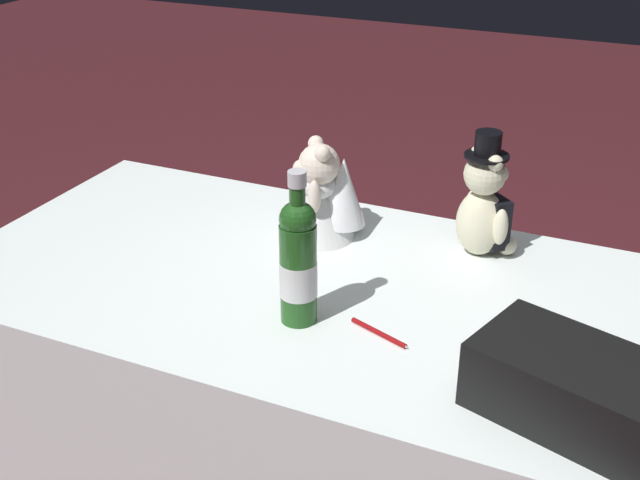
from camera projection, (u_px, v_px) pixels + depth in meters
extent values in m
cube|color=white|center=(320.00, 416.00, 1.94)|extent=(1.67, 0.85, 0.76)
ellipsoid|color=beige|center=(480.00, 223.00, 1.85)|extent=(0.11, 0.10, 0.16)
cube|color=black|center=(491.00, 220.00, 1.86)|extent=(0.10, 0.10, 0.12)
sphere|color=beige|center=(485.00, 174.00, 1.80)|extent=(0.10, 0.10, 0.10)
sphere|color=beige|center=(500.00, 174.00, 1.81)|extent=(0.04, 0.04, 0.04)
sphere|color=beige|center=(495.00, 163.00, 1.75)|extent=(0.04, 0.04, 0.04)
sphere|color=beige|center=(478.00, 153.00, 1.81)|extent=(0.04, 0.04, 0.04)
ellipsoid|color=beige|center=(501.00, 227.00, 1.80)|extent=(0.03, 0.03, 0.09)
ellipsoid|color=beige|center=(472.00, 207.00, 1.90)|extent=(0.03, 0.03, 0.09)
sphere|color=beige|center=(507.00, 245.00, 1.87)|extent=(0.05, 0.05, 0.05)
sphere|color=beige|center=(492.00, 234.00, 1.92)|extent=(0.05, 0.05, 0.05)
cylinder|color=black|center=(487.00, 156.00, 1.78)|extent=(0.10, 0.10, 0.01)
cylinder|color=black|center=(488.00, 143.00, 1.76)|extent=(0.06, 0.06, 0.05)
cone|color=white|center=(319.00, 209.00, 1.94)|extent=(0.18, 0.18, 0.14)
ellipsoid|color=white|center=(319.00, 185.00, 1.91)|extent=(0.08, 0.07, 0.06)
sphere|color=beige|center=(319.00, 164.00, 1.88)|extent=(0.10, 0.10, 0.10)
sphere|color=beige|center=(301.00, 168.00, 1.88)|extent=(0.04, 0.04, 0.04)
sphere|color=beige|center=(316.00, 143.00, 1.90)|extent=(0.04, 0.04, 0.04)
sphere|color=beige|center=(322.00, 154.00, 1.84)|extent=(0.04, 0.04, 0.04)
ellipsoid|color=beige|center=(306.00, 181.00, 1.95)|extent=(0.03, 0.03, 0.08)
ellipsoid|color=beige|center=(314.00, 197.00, 1.86)|extent=(0.03, 0.03, 0.08)
cone|color=white|center=(341.00, 190.00, 1.93)|extent=(0.20, 0.19, 0.17)
cylinder|color=#1F511C|center=(298.00, 274.00, 1.58)|extent=(0.07, 0.07, 0.21)
sphere|color=#1F511C|center=(298.00, 219.00, 1.53)|extent=(0.07, 0.07, 0.07)
cylinder|color=#1F511C|center=(297.00, 195.00, 1.51)|extent=(0.03, 0.03, 0.08)
cylinder|color=silver|center=(297.00, 179.00, 1.49)|extent=(0.04, 0.04, 0.03)
cylinder|color=silver|center=(298.00, 278.00, 1.59)|extent=(0.08, 0.08, 0.07)
cylinder|color=maroon|center=(379.00, 333.00, 1.58)|extent=(0.13, 0.06, 0.01)
cone|color=silver|center=(406.00, 347.00, 1.53)|extent=(0.02, 0.01, 0.01)
cube|color=black|center=(574.00, 387.00, 1.33)|extent=(0.37, 0.28, 0.12)
cube|color=#B7B7BF|center=(565.00, 354.00, 1.41)|extent=(0.04, 0.02, 0.03)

